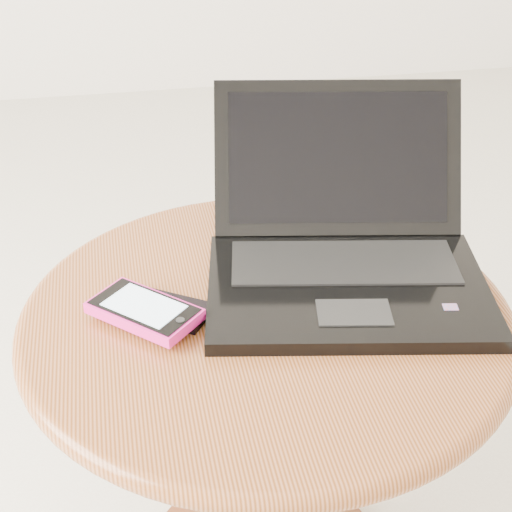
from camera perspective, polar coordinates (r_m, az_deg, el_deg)
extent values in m
cylinder|color=#553218|center=(1.04, 0.70, -13.90)|extent=(0.09, 0.09, 0.40)
cylinder|color=#602E0F|center=(0.90, 0.78, -4.43)|extent=(0.54, 0.54, 0.03)
torus|color=#602E0F|center=(0.90, 0.78, -4.43)|extent=(0.57, 0.57, 0.03)
cube|color=black|center=(0.92, 6.66, -2.43)|extent=(0.36, 0.28, 0.02)
cube|color=black|center=(0.95, 6.39, -0.45)|extent=(0.28, 0.14, 0.00)
cube|color=black|center=(0.86, 7.13, -4.08)|extent=(0.09, 0.06, 0.00)
cube|color=red|center=(0.89, 13.93, -3.62)|extent=(0.02, 0.02, 0.00)
cube|color=black|center=(1.01, 5.95, 7.09)|extent=(0.33, 0.16, 0.17)
cube|color=black|center=(1.01, 5.97, 7.11)|extent=(0.29, 0.13, 0.14)
cube|color=black|center=(0.89, -6.65, -3.83)|extent=(0.11, 0.10, 0.01)
cube|color=#C00056|center=(0.91, -9.23, -2.92)|extent=(0.03, 0.05, 0.00)
cube|color=#DC1E83|center=(0.87, -8.10, -3.98)|extent=(0.13, 0.13, 0.01)
cube|color=black|center=(0.87, -8.13, -3.61)|extent=(0.12, 0.12, 0.00)
cube|color=silver|center=(0.87, -8.14, -3.56)|extent=(0.09, 0.09, 0.00)
cylinder|color=black|center=(0.84, -5.52, -4.64)|extent=(0.01, 0.01, 0.00)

